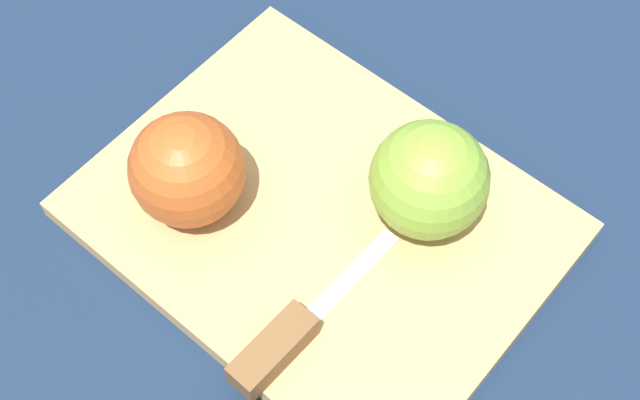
{
  "coord_description": "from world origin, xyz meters",
  "views": [
    {
      "loc": [
        0.18,
        -0.28,
        0.6
      ],
      "look_at": [
        0.0,
        0.0,
        0.04
      ],
      "focal_mm": 50.0,
      "sensor_mm": 36.0,
      "label": 1
    }
  ],
  "objects": [
    {
      "name": "cutting_board",
      "position": [
        0.0,
        0.0,
        0.01
      ],
      "size": [
        0.37,
        0.31,
        0.02
      ],
      "color": "tan",
      "rests_on": "ground_plane"
    },
    {
      "name": "apple_half_right",
      "position": [
        0.06,
        0.04,
        0.06
      ],
      "size": [
        0.09,
        0.09,
        0.09
      ],
      "rotation": [
        0.0,
        0.0,
        0.57
      ],
      "color": "olive",
      "rests_on": "cutting_board"
    },
    {
      "name": "ground_plane",
      "position": [
        0.0,
        0.0,
        0.0
      ],
      "size": [
        4.0,
        4.0,
        0.0
      ],
      "primitive_type": "plane",
      "color": "#14233D"
    },
    {
      "name": "apple_half_left",
      "position": [
        -0.09,
        -0.04,
        0.06
      ],
      "size": [
        0.08,
        0.08,
        0.08
      ],
      "rotation": [
        0.0,
        0.0,
        1.33
      ],
      "color": "#AD4C1E",
      "rests_on": "cutting_board"
    },
    {
      "name": "knife",
      "position": [
        0.03,
        -0.11,
        0.03
      ],
      "size": [
        0.05,
        0.16,
        0.02
      ],
      "rotation": [
        0.0,
        0.0,
        1.4
      ],
      "color": "silver",
      "rests_on": "cutting_board"
    }
  ]
}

